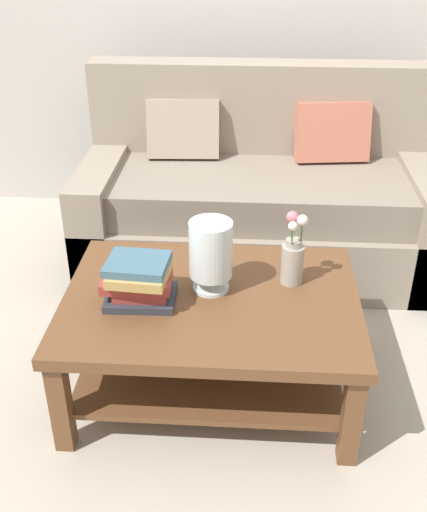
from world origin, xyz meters
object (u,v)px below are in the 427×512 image
object	(u,v)px
coffee_table	(211,322)
flower_pitcher	(293,256)
couch	(259,200)
book_stack_main	(139,281)
glass_hurricane_vase	(211,252)

from	to	relation	value
coffee_table	flower_pitcher	xyz separation A→B (m)	(0.32, 0.13, 0.24)
couch	coffee_table	bearing A→B (deg)	-99.65
couch	coffee_table	xyz separation A→B (m)	(-0.19, -1.14, -0.03)
book_stack_main	glass_hurricane_vase	world-z (taller)	glass_hurricane_vase
book_stack_main	flower_pitcher	bearing A→B (deg)	16.85
flower_pitcher	glass_hurricane_vase	bearing A→B (deg)	-167.26
book_stack_main	glass_hurricane_vase	distance (m)	0.30
couch	flower_pitcher	xyz separation A→B (m)	(0.13, -1.01, 0.22)
book_stack_main	couch	bearing A→B (deg)	68.49
glass_hurricane_vase	flower_pitcher	world-z (taller)	flower_pitcher
couch	flower_pitcher	size ratio (longest dim) A/B	6.23
flower_pitcher	coffee_table	bearing A→B (deg)	-157.83
couch	coffee_table	size ratio (longest dim) A/B	1.66
couch	glass_hurricane_vase	size ratio (longest dim) A/B	6.50
coffee_table	flower_pitcher	bearing A→B (deg)	22.17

